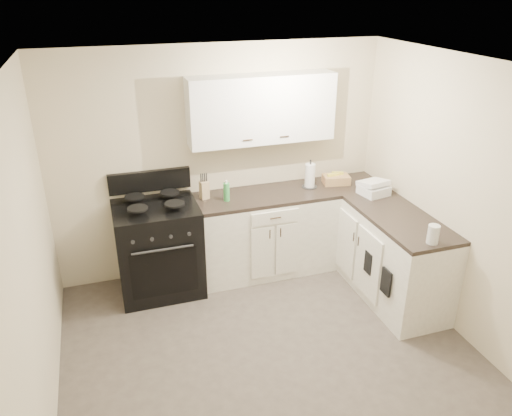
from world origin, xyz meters
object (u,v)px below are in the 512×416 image
object	(u,v)px
stove	(159,251)
knife_block	(204,190)
countertop_grill	(374,190)
paper_towel	(310,176)
wicker_basket	(336,179)

from	to	relation	value
stove	knife_block	distance (m)	0.80
knife_block	countertop_grill	size ratio (longest dim) A/B	0.70
paper_towel	wicker_basket	world-z (taller)	paper_towel
wicker_basket	countertop_grill	distance (m)	0.48
knife_block	wicker_basket	size ratio (longest dim) A/B	0.66
countertop_grill	wicker_basket	bearing A→B (deg)	109.95
stove	knife_block	world-z (taller)	knife_block
stove	paper_towel	distance (m)	1.84
paper_towel	countertop_grill	xyz separation A→B (m)	(0.57, -0.41, -0.08)
knife_block	wicker_basket	distance (m)	1.52
knife_block	countertop_grill	bearing A→B (deg)	-27.42
countertop_grill	knife_block	bearing A→B (deg)	154.89
knife_block	wicker_basket	world-z (taller)	knife_block
countertop_grill	paper_towel	bearing A→B (deg)	134.03
wicker_basket	countertop_grill	world-z (taller)	countertop_grill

